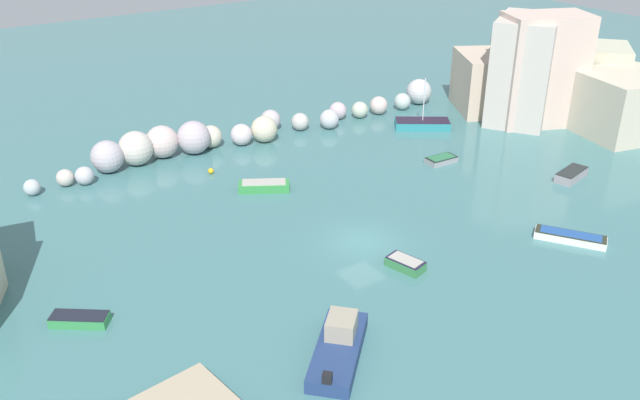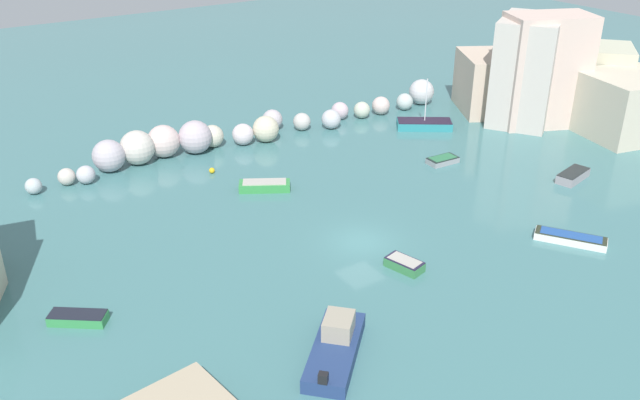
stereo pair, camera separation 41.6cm
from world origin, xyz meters
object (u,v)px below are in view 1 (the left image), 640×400
channel_buoy (211,171)px  moored_boat_5 (571,175)px  moored_boat_3 (441,160)px  moored_boat_7 (80,319)px  moored_boat_2 (264,186)px  moored_boat_6 (570,237)px  moored_boat_1 (339,346)px  moored_boat_4 (422,124)px  moored_boat_0 (406,264)px

channel_buoy → moored_boat_5: moored_boat_5 is taller
moored_boat_3 → moored_boat_7: bearing=12.7°
moored_boat_2 → moored_boat_5: bearing=-178.3°
moored_boat_2 → moored_boat_7: (-16.08, -8.88, -0.05)m
moored_boat_5 → moored_boat_6: size_ratio=0.77×
moored_boat_5 → moored_boat_3: bearing=-65.2°
moored_boat_3 → moored_boat_5: 9.96m
moored_boat_3 → moored_boat_5: (6.10, -7.88, 0.09)m
moored_boat_1 → moored_boat_5: moored_boat_1 is taller
channel_buoy → moored_boat_2: size_ratio=0.12×
moored_boat_2 → moored_boat_7: moored_boat_2 is taller
moored_boat_3 → moored_boat_7: moored_boat_7 is taller
moored_boat_5 → moored_boat_6: bearing=24.6°
moored_boat_1 → moored_boat_7: size_ratio=1.83×
moored_boat_5 → moored_boat_6: (-8.05, -6.19, -0.06)m
moored_boat_4 → moored_boat_6: (-6.04, -21.01, -0.10)m
channel_buoy → moored_boat_3: moored_boat_3 is taller
channel_buoy → moored_boat_0: moored_boat_0 is taller
moored_boat_7 → moored_boat_5: bearing=-147.2°
moored_boat_4 → moored_boat_5: moored_boat_4 is taller
moored_boat_0 → moored_boat_1: moored_boat_1 is taller
moored_boat_0 → moored_boat_7: size_ratio=0.82×
channel_buoy → moored_boat_0: bearing=-79.2°
moored_boat_2 → moored_boat_6: moored_boat_2 is taller
moored_boat_6 → moored_boat_7: size_ratio=1.42×
moored_boat_2 → moored_boat_5: moored_boat_5 is taller
channel_buoy → moored_boat_7: bearing=-135.6°
moored_boat_3 → moored_boat_1: bearing=38.5°
moored_boat_5 → moored_boat_2: bearing=-41.8°
moored_boat_7 → moored_boat_0: bearing=-159.9°
channel_buoy → moored_boat_7: size_ratio=0.15×
moored_boat_0 → moored_boat_4: bearing=-58.7°
moored_boat_2 → moored_boat_7: 18.37m
moored_boat_3 → moored_boat_4: (4.10, 6.95, 0.13)m
moored_boat_1 → moored_boat_3: bearing=-8.4°
moored_boat_3 → moored_boat_6: (-1.95, -14.06, 0.03)m
moored_boat_6 → channel_buoy: bearing=179.1°
moored_boat_4 → moored_boat_6: bearing=108.6°
moored_boat_0 → moored_boat_3: moored_boat_0 is taller
moored_boat_0 → moored_boat_7: moored_boat_0 is taller
moored_boat_3 → moored_boat_4: bearing=-118.0°
moored_boat_1 → moored_boat_7: bearing=91.3°
moored_boat_2 → moored_boat_4: 18.90m
moored_boat_0 → moored_boat_3: bearing=-65.0°
moored_boat_5 → moored_boat_7: bearing=-16.8°
moored_boat_1 → moored_boat_2: moored_boat_1 is taller
moored_boat_0 → moored_boat_3: size_ratio=0.97×
moored_boat_6 → moored_boat_7: 29.88m
channel_buoy → moored_boat_1: size_ratio=0.08×
moored_boat_3 → moored_boat_4: size_ratio=0.50×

